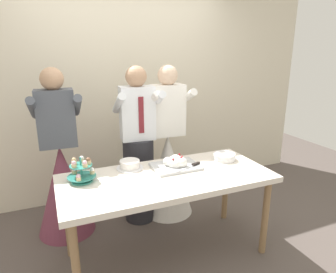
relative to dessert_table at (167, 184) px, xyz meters
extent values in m
plane|color=#564C47|center=(0.00, 0.00, -0.70)|extent=(8.00, 8.00, 0.00)
cube|color=beige|center=(0.00, 1.43, 0.75)|extent=(5.20, 0.10, 2.90)
cube|color=silver|center=(0.00, 0.00, 0.05)|extent=(1.80, 0.80, 0.05)
cylinder|color=olive|center=(-0.82, -0.32, -0.34)|extent=(0.06, 0.06, 0.72)
cylinder|color=olive|center=(0.82, -0.32, -0.34)|extent=(0.06, 0.06, 0.72)
cylinder|color=olive|center=(-0.82, 0.32, -0.34)|extent=(0.06, 0.06, 0.72)
cylinder|color=olive|center=(0.82, 0.32, -0.34)|extent=(0.06, 0.06, 0.72)
cylinder|color=teal|center=(-0.68, 0.16, 0.08)|extent=(0.17, 0.17, 0.01)
cylinder|color=teal|center=(-0.68, 0.16, 0.18)|extent=(0.01, 0.01, 0.21)
cylinder|color=teal|center=(-0.68, 0.16, 0.12)|extent=(0.23, 0.23, 0.01)
cylinder|color=#D1B784|center=(-0.60, 0.18, 0.14)|extent=(0.04, 0.04, 0.03)
sphere|color=white|center=(-0.60, 0.18, 0.16)|extent=(0.04, 0.04, 0.04)
cylinder|color=#D1B784|center=(-0.73, 0.24, 0.14)|extent=(0.04, 0.04, 0.03)
sphere|color=#EAB7C6|center=(-0.73, 0.24, 0.16)|extent=(0.04, 0.04, 0.04)
cylinder|color=#D1B784|center=(-0.72, 0.08, 0.14)|extent=(0.04, 0.04, 0.03)
sphere|color=#EAB7C6|center=(-0.72, 0.08, 0.16)|extent=(0.04, 0.04, 0.04)
cylinder|color=teal|center=(-0.68, 0.16, 0.21)|extent=(0.18, 0.18, 0.01)
cylinder|color=#D1B784|center=(-0.62, 0.16, 0.23)|extent=(0.04, 0.04, 0.03)
sphere|color=brown|center=(-0.62, 0.16, 0.25)|extent=(0.04, 0.04, 0.04)
cylinder|color=#D1B784|center=(-0.67, 0.22, 0.23)|extent=(0.04, 0.04, 0.03)
sphere|color=white|center=(-0.67, 0.22, 0.25)|extent=(0.04, 0.04, 0.04)
cylinder|color=#D1B784|center=(-0.73, 0.21, 0.23)|extent=(0.04, 0.04, 0.03)
sphere|color=#D6B27A|center=(-0.73, 0.21, 0.25)|extent=(0.04, 0.04, 0.04)
cylinder|color=#D1B784|center=(-0.74, 0.13, 0.23)|extent=(0.04, 0.04, 0.03)
sphere|color=#EAB7C6|center=(-0.74, 0.13, 0.25)|extent=(0.04, 0.04, 0.04)
cylinder|color=#D1B784|center=(-0.66, 0.11, 0.23)|extent=(0.04, 0.04, 0.03)
sphere|color=#EAB7C6|center=(-0.66, 0.11, 0.25)|extent=(0.04, 0.04, 0.04)
cube|color=silver|center=(0.14, 0.14, 0.09)|extent=(0.42, 0.31, 0.02)
sphere|color=white|center=(0.19, 0.14, 0.12)|extent=(0.08, 0.08, 0.08)
sphere|color=white|center=(0.18, 0.19, 0.13)|extent=(0.08, 0.08, 0.08)
sphere|color=white|center=(0.13, 0.18, 0.13)|extent=(0.09, 0.09, 0.09)
sphere|color=white|center=(0.08, 0.17, 0.13)|extent=(0.09, 0.09, 0.09)
sphere|color=white|center=(0.10, 0.12, 0.13)|extent=(0.08, 0.08, 0.08)
sphere|color=white|center=(0.13, 0.09, 0.13)|extent=(0.09, 0.09, 0.09)
sphere|color=white|center=(0.18, 0.09, 0.13)|extent=(0.10, 0.10, 0.10)
sphere|color=white|center=(0.14, 0.14, 0.14)|extent=(0.11, 0.11, 0.11)
sphere|color=#DB474C|center=(0.14, 0.14, 0.18)|extent=(0.02, 0.02, 0.02)
sphere|color=#DB474C|center=(0.13, 0.16, 0.18)|extent=(0.02, 0.02, 0.02)
sphere|color=#B21923|center=(0.19, 0.16, 0.19)|extent=(0.02, 0.02, 0.02)
sphere|color=#B21923|center=(0.17, 0.09, 0.18)|extent=(0.02, 0.02, 0.02)
sphere|color=#B21923|center=(0.10, 0.10, 0.17)|extent=(0.02, 0.02, 0.02)
sphere|color=#DB474C|center=(0.19, 0.12, 0.18)|extent=(0.02, 0.02, 0.02)
cube|color=silver|center=(0.17, 0.02, 0.10)|extent=(0.22, 0.10, 0.00)
cube|color=black|center=(0.31, 0.07, 0.11)|extent=(0.09, 0.05, 0.02)
cylinder|color=white|center=(0.66, 0.14, 0.08)|extent=(0.21, 0.21, 0.01)
cylinder|color=white|center=(0.66, 0.14, 0.09)|extent=(0.21, 0.21, 0.01)
cylinder|color=white|center=(0.66, 0.13, 0.10)|extent=(0.21, 0.21, 0.01)
cylinder|color=white|center=(0.66, 0.14, 0.11)|extent=(0.21, 0.21, 0.01)
cylinder|color=white|center=(0.66, 0.14, 0.12)|extent=(0.21, 0.21, 0.01)
cylinder|color=white|center=(0.66, 0.13, 0.13)|extent=(0.21, 0.21, 0.01)
cylinder|color=white|center=(-0.25, 0.28, 0.08)|extent=(0.24, 0.24, 0.01)
cylinder|color=white|center=(-0.25, 0.28, 0.12)|extent=(0.18, 0.18, 0.07)
cylinder|color=#232328|center=(-0.05, 0.68, -0.24)|extent=(0.32, 0.32, 0.92)
cube|color=white|center=(-0.05, 0.68, 0.49)|extent=(0.36, 0.23, 0.54)
sphere|color=tan|center=(-0.05, 0.68, 0.85)|extent=(0.21, 0.21, 0.21)
cylinder|color=white|center=(-0.23, 0.69, 0.60)|extent=(0.12, 0.49, 0.28)
cylinder|color=white|center=(0.15, 0.66, 0.60)|extent=(0.12, 0.49, 0.28)
cube|color=maroon|center=(-0.04, 0.57, 0.49)|extent=(0.05, 0.02, 0.36)
cone|color=white|center=(0.30, 0.70, -0.24)|extent=(0.56, 0.56, 0.92)
cube|color=white|center=(0.30, 0.70, 0.49)|extent=(0.34, 0.21, 0.54)
sphere|color=beige|center=(0.30, 0.70, 0.85)|extent=(0.21, 0.21, 0.21)
cylinder|color=white|center=(0.11, 0.70, 0.60)|extent=(0.08, 0.49, 0.28)
cylinder|color=white|center=(0.49, 0.70, 0.60)|extent=(0.08, 0.49, 0.28)
cone|color=brown|center=(-0.81, 0.74, -0.24)|extent=(0.56, 0.56, 0.92)
cube|color=#4C515B|center=(-0.81, 0.74, 0.49)|extent=(0.35, 0.21, 0.54)
sphere|color=tan|center=(-0.81, 0.74, 0.85)|extent=(0.21, 0.21, 0.21)
cylinder|color=#4C515B|center=(-1.00, 0.75, 0.60)|extent=(0.09, 0.49, 0.28)
cylinder|color=#4C515B|center=(-0.62, 0.74, 0.60)|extent=(0.09, 0.49, 0.28)
camera|label=1|loc=(-0.90, -2.16, 1.11)|focal=31.92mm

